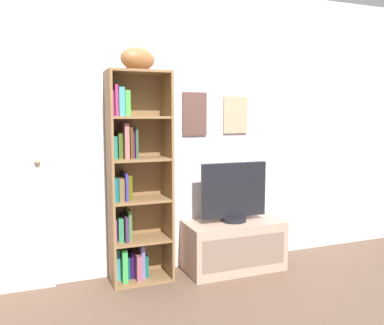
{
  "coord_description": "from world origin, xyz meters",
  "views": [
    {
      "loc": [
        -1.21,
        -2.15,
        1.35
      ],
      "look_at": [
        -0.07,
        0.85,
        0.97
      ],
      "focal_mm": 37.33,
      "sensor_mm": 36.0,
      "label": 1
    }
  ],
  "objects": [
    {
      "name": "back_wall",
      "position": [
        0.0,
        1.13,
        1.22
      ],
      "size": [
        4.8,
        0.08,
        2.44
      ],
      "color": "silver",
      "rests_on": "ground"
    },
    {
      "name": "tv_stand",
      "position": [
        0.34,
        0.89,
        0.21
      ],
      "size": [
        0.85,
        0.42,
        0.43
      ],
      "color": "tan",
      "rests_on": "ground"
    },
    {
      "name": "bookshelf",
      "position": [
        -0.53,
        0.98,
        0.79
      ],
      "size": [
        0.49,
        0.3,
        1.69
      ],
      "color": "olive",
      "rests_on": "ground"
    },
    {
      "name": "television",
      "position": [
        0.34,
        0.89,
        0.68
      ],
      "size": [
        0.6,
        0.22,
        0.51
      ],
      "color": "black",
      "rests_on": "tv_stand"
    },
    {
      "name": "football",
      "position": [
        -0.48,
        0.95,
        1.78
      ],
      "size": [
        0.34,
        0.28,
        0.18
      ],
      "primitive_type": "ellipsoid",
      "rotation": [
        0.0,
        0.0,
        0.39
      ],
      "color": "#945D33",
      "rests_on": "bookshelf"
    }
  ]
}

